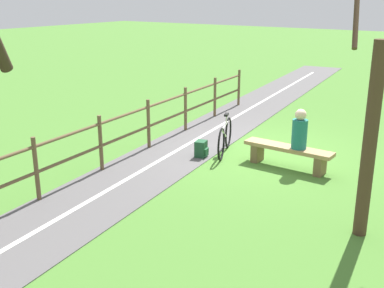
% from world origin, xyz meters
% --- Properties ---
extents(ground_plane, '(80.00, 80.00, 0.00)m').
position_xyz_m(ground_plane, '(0.00, 0.00, 0.00)').
color(ground_plane, '#477A2D').
extents(paved_path, '(6.08, 35.97, 0.02)m').
position_xyz_m(paved_path, '(1.32, 4.00, 0.01)').
color(paved_path, '#565454').
rests_on(paved_path, ground_plane).
extents(path_centre_line, '(3.86, 31.79, 0.00)m').
position_xyz_m(path_centre_line, '(1.32, 4.00, 0.02)').
color(path_centre_line, silver).
rests_on(path_centre_line, paved_path).
extents(bench, '(1.92, 0.44, 0.47)m').
position_xyz_m(bench, '(-0.91, 0.63, 0.33)').
color(bench, '#A88456').
rests_on(bench, ground_plane).
extents(person_seated, '(0.32, 0.32, 0.83)m').
position_xyz_m(person_seated, '(-1.13, 0.64, 0.85)').
color(person_seated, '#1E6B66').
rests_on(person_seated, bench).
extents(bicycle, '(0.63, 1.59, 0.91)m').
position_xyz_m(bicycle, '(0.67, 0.56, 0.38)').
color(bicycle, black).
rests_on(bicycle, ground_plane).
extents(backpack, '(0.31, 0.31, 0.38)m').
position_xyz_m(backpack, '(0.96, 1.09, 0.19)').
color(backpack, '#1E4C2D').
rests_on(backpack, ground_plane).
extents(fence_roadside, '(1.09, 12.20, 1.17)m').
position_xyz_m(fence_roadside, '(2.30, 2.07, 0.69)').
color(fence_roadside, brown).
rests_on(fence_roadside, ground_plane).
extents(tree_mid_field, '(1.39, 1.37, 3.79)m').
position_xyz_m(tree_mid_field, '(-3.04, 2.72, 1.70)').
color(tree_mid_field, '#473323').
rests_on(tree_mid_field, ground_plane).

